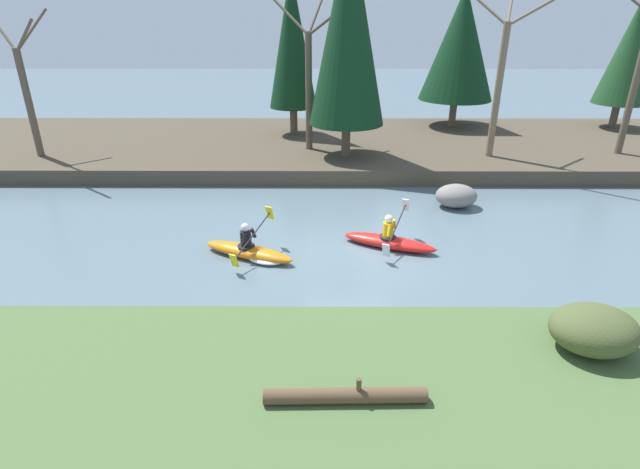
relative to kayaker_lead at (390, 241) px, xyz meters
The scene contains 16 objects.
ground_plane 1.13m from the kayaker_lead, behind, with size 90.00×90.00×0.00m, color slate.
riverbank_near 7.27m from the kayaker_lead, 98.73° to the right, with size 44.00×5.69×0.80m.
riverbank_far 10.25m from the kayaker_lead, 96.17° to the left, with size 44.00×9.79×0.63m.
conifer_tree_far_left 12.73m from the kayaker_lead, 106.36° to the left, with size 2.24×2.24×7.32m.
conifer_tree_left 9.28m from the kayaker_lead, 97.42° to the left, with size 3.00×3.00×8.69m.
conifer_tree_mid_left 14.77m from the kayaker_lead, 70.05° to the left, with size 3.67×3.67×6.64m.
conifer_tree_centre 18.72m from the kayaker_lead, 44.79° to the left, with size 2.52×2.52×6.06m.
bare_tree_upstream 15.87m from the kayaker_lead, 151.45° to the left, with size 3.13×3.09×5.63m.
bare_tree_mid_upstream 9.63m from the kayaker_lead, 106.04° to the left, with size 3.51×3.47×6.36m.
bare_tree_mid_downstream 9.77m from the kayaker_lead, 56.25° to the left, with size 3.79×3.75×6.90m.
bare_tree_downstream 13.86m from the kayaker_lead, 36.84° to the left, with size 4.03×3.98×7.35m.
shrub_clump_second 6.40m from the kayaker_lead, 63.78° to the right, with size 1.51×1.26×0.82m.
kayaker_lead is the anchor object (origin of this frame).
kayaker_middle 3.92m from the kayaker_lead, behind, with size 2.71×1.96×1.20m.
boulder_midstream 4.18m from the kayaker_lead, 50.55° to the left, with size 1.41×1.10×0.80m.
driftwood_log 7.21m from the kayaker_lead, 102.67° to the right, with size 2.50×0.29×0.44m.
Camera 1 is at (-0.83, -12.79, 6.31)m, focal length 28.00 mm.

